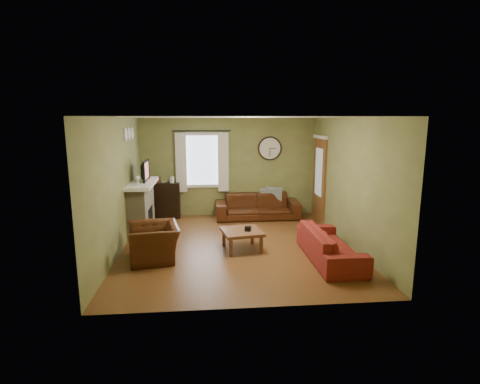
{
  "coord_description": "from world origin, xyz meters",
  "views": [
    {
      "loc": [
        -0.62,
        -7.33,
        2.56
      ],
      "look_at": [
        0.1,
        0.4,
        1.05
      ],
      "focal_mm": 28.0,
      "sensor_mm": 36.0,
      "label": 1
    }
  ],
  "objects": [
    {
      "name": "window_pane",
      "position": [
        -0.7,
        2.58,
        1.5
      ],
      "size": [
        1.0,
        0.02,
        1.3
      ],
      "primitive_type": null,
      "color": "silver",
      "rests_on": "wall_back"
    },
    {
      "name": "wall_clock",
      "position": [
        1.1,
        2.55,
        1.8
      ],
      "size": [
        0.64,
        0.06,
        0.64
      ],
      "primitive_type": null,
      "color": "white",
      "rests_on": "wall_back"
    },
    {
      "name": "wall_left",
      "position": [
        -2.3,
        0.0,
        1.3
      ],
      "size": [
        0.0,
        5.2,
        2.6
      ],
      "primitive_type": "cube",
      "color": "olive",
      "rests_on": "ground"
    },
    {
      "name": "fireplace",
      "position": [
        -2.1,
        1.15,
        0.55
      ],
      "size": [
        0.4,
        1.4,
        1.1
      ],
      "primitive_type": "cube",
      "color": "#998666",
      "rests_on": "floor"
    },
    {
      "name": "tv",
      "position": [
        -2.05,
        1.3,
        1.35
      ],
      "size": [
        0.08,
        0.6,
        0.35
      ],
      "primitive_type": "imported",
      "rotation": [
        0.0,
        0.0,
        1.57
      ],
      "color": "black",
      "rests_on": "mantel"
    },
    {
      "name": "medallion_mid",
      "position": [
        -2.28,
        1.15,
        2.25
      ],
      "size": [
        0.28,
        0.28,
        0.03
      ],
      "primitive_type": "cylinder",
      "color": "white",
      "rests_on": "wall_left"
    },
    {
      "name": "armchair",
      "position": [
        -1.59,
        -0.6,
        0.33
      ],
      "size": [
        1.05,
        1.15,
        0.65
      ],
      "primitive_type": "imported",
      "rotation": [
        0.0,
        0.0,
        -1.38
      ],
      "color": "#3C1C0C",
      "rests_on": "floor"
    },
    {
      "name": "curtain_left",
      "position": [
        -1.25,
        2.48,
        1.45
      ],
      "size": [
        0.28,
        0.04,
        1.55
      ],
      "primitive_type": "cube",
      "color": "white",
      "rests_on": "wall_back"
    },
    {
      "name": "wall_right",
      "position": [
        2.3,
        0.0,
        1.3
      ],
      "size": [
        0.0,
        5.2,
        2.6
      ],
      "primitive_type": "cube",
      "color": "olive",
      "rests_on": "ground"
    },
    {
      "name": "curtain_right",
      "position": [
        -0.15,
        2.48,
        1.45
      ],
      "size": [
        0.28,
        0.04,
        1.55
      ],
      "primitive_type": "cube",
      "color": "white",
      "rests_on": "wall_back"
    },
    {
      "name": "sofa_brown",
      "position": [
        0.73,
        2.15,
        0.32
      ],
      "size": [
        2.18,
        0.85,
        0.64
      ],
      "primitive_type": "imported",
      "color": "#3C1C0C",
      "rests_on": "floor"
    },
    {
      "name": "tissue_box",
      "position": [
        0.19,
        -0.29,
        0.4
      ],
      "size": [
        0.14,
        0.14,
        0.09
      ],
      "primitive_type": "cube",
      "rotation": [
        0.0,
        0.0,
        -0.22
      ],
      "color": "black",
      "rests_on": "coffee_table"
    },
    {
      "name": "coffee_table",
      "position": [
        0.08,
        -0.24,
        0.2
      ],
      "size": [
        0.87,
        0.87,
        0.4
      ],
      "primitive_type": null,
      "rotation": [
        0.0,
        0.0,
        0.17
      ],
      "color": "brown",
      "rests_on": "floor"
    },
    {
      "name": "sofa_red",
      "position": [
        1.65,
        -0.94,
        0.29
      ],
      "size": [
        0.77,
        1.98,
        0.58
      ],
      "primitive_type": "imported",
      "rotation": [
        0.0,
        0.0,
        1.57
      ],
      "color": "maroon",
      "rests_on": "floor"
    },
    {
      "name": "medallion_right",
      "position": [
        -2.28,
        1.5,
        2.25
      ],
      "size": [
        0.28,
        0.28,
        0.03
      ],
      "primitive_type": "cylinder",
      "color": "white",
      "rests_on": "wall_left"
    },
    {
      "name": "wall_back",
      "position": [
        0.0,
        2.6,
        1.3
      ],
      "size": [
        4.6,
        0.0,
        2.6
      ],
      "primitive_type": "cube",
      "color": "olive",
      "rests_on": "ground"
    },
    {
      "name": "pillow_left",
      "position": [
        1.2,
        2.38,
        0.55
      ],
      "size": [
        0.46,
        0.29,
        0.44
      ],
      "primitive_type": "cube",
      "rotation": [
        0.0,
        0.0,
        -0.4
      ],
      "color": "gray",
      "rests_on": "sofa_brown"
    },
    {
      "name": "medallion_left",
      "position": [
        -2.28,
        0.8,
        2.25
      ],
      "size": [
        0.28,
        0.28,
        0.03
      ],
      "primitive_type": "cylinder",
      "color": "white",
      "rests_on": "wall_left"
    },
    {
      "name": "bookshelf",
      "position": [
        -1.7,
        2.41,
        0.47
      ],
      "size": [
        0.79,
        0.33,
        0.94
      ],
      "primitive_type": null,
      "color": "black",
      "rests_on": "floor"
    },
    {
      "name": "ceiling",
      "position": [
        0.0,
        0.0,
        2.6
      ],
      "size": [
        4.6,
        5.2,
        0.0
      ],
      "primitive_type": "cube",
      "color": "white",
      "rests_on": "ground"
    },
    {
      "name": "curtain_rod",
      "position": [
        -0.7,
        2.48,
        2.27
      ],
      "size": [
        0.03,
        0.03,
        1.5
      ],
      "primitive_type": "cylinder",
      "color": "black",
      "rests_on": "wall_back"
    },
    {
      "name": "wine_glass_a",
      "position": [
        -2.05,
        0.55,
        1.29
      ],
      "size": [
        0.08,
        0.08,
        0.21
      ],
      "primitive_type": null,
      "color": "white",
      "rests_on": "mantel"
    },
    {
      "name": "wine_glass_b",
      "position": [
        -2.05,
        0.7,
        1.27
      ],
      "size": [
        0.06,
        0.06,
        0.18
      ],
      "primitive_type": null,
      "color": "white",
      "rests_on": "mantel"
    },
    {
      "name": "mantel",
      "position": [
        -2.07,
        1.15,
        1.14
      ],
      "size": [
        0.58,
        1.6,
        0.08
      ],
      "primitive_type": "cube",
      "color": "white",
      "rests_on": "fireplace"
    },
    {
      "name": "pillow_right",
      "position": [
        1.01,
        2.44,
        0.55
      ],
      "size": [
        0.37,
        0.15,
        0.36
      ],
      "primitive_type": "cube",
      "rotation": [
        0.0,
        0.0,
        -0.11
      ],
      "color": "gray",
      "rests_on": "sofa_brown"
    },
    {
      "name": "book",
      "position": [
        -1.78,
        2.55,
        0.96
      ],
      "size": [
        0.18,
        0.22,
        0.02
      ],
      "primitive_type": "imported",
      "rotation": [
        0.0,
        0.0,
        0.12
      ],
      "color": "brown",
      "rests_on": "bookshelf"
    },
    {
      "name": "wall_front",
      "position": [
        0.0,
        -2.6,
        1.3
      ],
      "size": [
        4.6,
        0.0,
        2.6
      ],
      "primitive_type": "cube",
      "color": "olive",
      "rests_on": "ground"
    },
    {
      "name": "floor",
      "position": [
        0.0,
        0.0,
        0.0
      ],
      "size": [
        4.6,
        5.2,
        0.0
      ],
      "primitive_type": "cube",
      "color": "brown",
      "rests_on": "ground"
    },
    {
      "name": "tv_screen",
      "position": [
        -1.97,
        1.3,
        1.41
      ],
      "size": [
        0.02,
        0.62,
        0.36
      ],
      "primitive_type": "cube",
      "color": "#994C3F",
      "rests_on": "mantel"
    },
    {
      "name": "door",
      "position": [
        2.27,
        1.85,
        1.05
      ],
      "size": [
        0.05,
        0.9,
        2.1
      ],
      "primitive_type": "cube",
      "color": "brown",
      "rests_on": "floor"
    },
    {
      "name": "firebox",
      "position": [
        -1.91,
        1.15,
        0.3
      ],
      "size": [
        0.04,
        0.6,
        0.55
      ],
      "primitive_type": "cube",
      "color": "black",
      "rests_on": "fireplace"
    }
  ]
}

